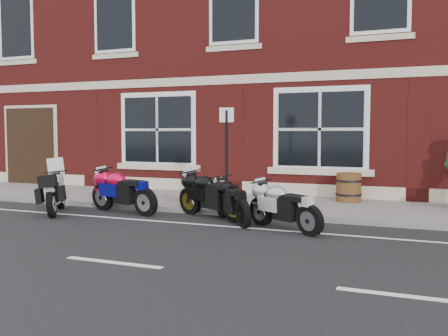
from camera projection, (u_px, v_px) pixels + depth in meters
The scene contains 11 objects.
ground at pixel (200, 226), 10.00m from camera, with size 80.00×80.00×0.00m, color black.
sidewalk at pixel (249, 204), 12.77m from camera, with size 30.00×3.00×0.12m, color slate.
kerb at pixel (226, 213), 11.31m from camera, with size 30.00×0.16×0.12m, color slate.
pub_building at pixel (313, 26), 19.29m from camera, with size 24.00×12.00×12.00m, color maroon.
moto_touring_silver at pixel (57, 191), 11.72m from camera, with size 1.13×1.69×1.27m.
moto_sport_red at pixel (123, 190), 11.66m from camera, with size 2.07×0.66×0.95m.
moto_sport_black at pixel (211, 194), 10.97m from camera, with size 1.95×0.96×0.94m.
moto_sport_silver at pixel (284, 205), 9.59m from camera, with size 1.70×1.07×0.86m.
moto_naked_black at pixel (233, 199), 10.47m from camera, with size 1.33×1.54×0.86m.
barrel_planter at pixel (349, 187), 12.72m from camera, with size 0.66×0.66×0.73m.
parking_sign at pixel (227, 151), 11.34m from camera, with size 0.33×0.08×2.33m.
Camera 1 is at (4.14, -8.99, 1.88)m, focal length 40.00 mm.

